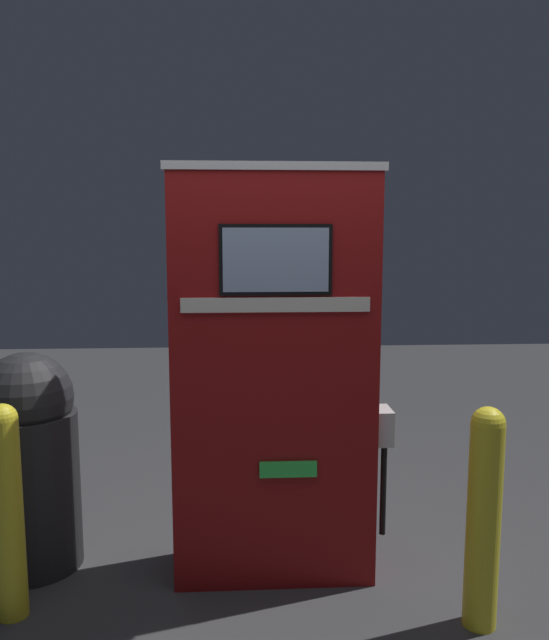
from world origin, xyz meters
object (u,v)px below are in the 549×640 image
(safety_bollard, at_px, (484,513))
(safety_bollard_far, at_px, (7,507))
(gas_pump, at_px, (274,376))
(trash_bin, at_px, (30,459))

(safety_bollard, bearing_deg, safety_bollard_far, 174.90)
(gas_pump, distance_m, trash_bin, 1.41)
(gas_pump, relative_size, safety_bollard_far, 2.06)
(gas_pump, xyz_separation_m, safety_bollard_far, (-1.27, -0.35, -0.53))
(trash_bin, bearing_deg, safety_bollard_far, -84.24)
(gas_pump, xyz_separation_m, trash_bin, (-1.32, 0.12, -0.47))
(trash_bin, height_order, safety_bollard_far, trash_bin)
(gas_pump, relative_size, trash_bin, 1.80)
(safety_bollard_far, bearing_deg, safety_bollard, -5.10)
(gas_pump, height_order, safety_bollard_far, gas_pump)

